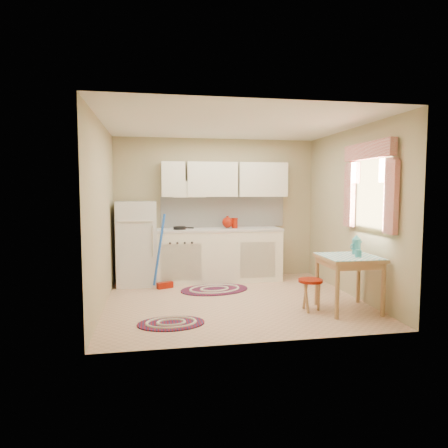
{
  "coord_description": "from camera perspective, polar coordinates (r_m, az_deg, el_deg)",
  "views": [
    {
      "loc": [
        -1.12,
        -5.52,
        1.6
      ],
      "look_at": [
        -0.1,
        0.25,
        1.09
      ],
      "focal_mm": 32.0,
      "sensor_mm": 36.0,
      "label": 1
    }
  ],
  "objects": [
    {
      "name": "red_canister",
      "position": [
        6.99,
        1.53,
        0.05
      ],
      "size": [
        0.11,
        0.11,
        0.16
      ],
      "primitive_type": "cylinder",
      "rotation": [
        0.0,
        0.0,
        0.08
      ],
      "color": "maroon",
      "rests_on": "countertop"
    },
    {
      "name": "table",
      "position": [
        5.57,
        17.36,
        -8.11
      ],
      "size": [
        0.72,
        0.72,
        0.72
      ],
      "primitive_type": "cube",
      "color": "tan",
      "rests_on": "ground"
    },
    {
      "name": "room_shell",
      "position": [
        5.9,
        2.47,
        4.94
      ],
      "size": [
        3.64,
        3.6,
        2.52
      ],
      "color": "tan",
      "rests_on": "ground"
    },
    {
      "name": "rug_center",
      "position": [
        6.44,
        -1.37,
        -9.34
      ],
      "size": [
        1.19,
        0.89,
        0.02
      ],
      "primitive_type": null,
      "rotation": [
        0.0,
        0.0,
        0.15
      ],
      "color": "maroon",
      "rests_on": "ground"
    },
    {
      "name": "broom",
      "position": [
        6.5,
        -8.49,
        -3.92
      ],
      "size": [
        0.3,
        0.22,
        1.2
      ],
      "primitive_type": null,
      "rotation": [
        0.0,
        0.0,
        0.4
      ],
      "color": "blue",
      "rests_on": "ground"
    },
    {
      "name": "rug_left",
      "position": [
        4.93,
        -7.56,
        -13.9
      ],
      "size": [
        0.81,
        0.54,
        0.02
      ],
      "primitive_type": null,
      "rotation": [
        0.0,
        0.0,
        0.01
      ],
      "color": "maroon",
      "rests_on": "ground"
    },
    {
      "name": "coffee_pot",
      "position": [
        5.66,
        18.4,
        -2.78
      ],
      "size": [
        0.17,
        0.15,
        0.28
      ],
      "primitive_type": null,
      "rotation": [
        0.0,
        0.0,
        0.26
      ],
      "color": "teal",
      "rests_on": "table"
    },
    {
      "name": "fridge",
      "position": [
        6.83,
        -12.32,
        -2.7
      ],
      "size": [
        0.65,
        0.6,
        1.4
      ],
      "primitive_type": "cube",
      "color": "silver",
      "rests_on": "ground"
    },
    {
      "name": "stool",
      "position": [
        5.45,
        12.21,
        -9.89
      ],
      "size": [
        0.38,
        0.38,
        0.42
      ],
      "primitive_type": "cylinder",
      "rotation": [
        0.0,
        0.0,
        0.23
      ],
      "color": "maroon",
      "rests_on": "ground"
    },
    {
      "name": "frying_pan",
      "position": [
        6.81,
        -6.37,
        -0.56
      ],
      "size": [
        0.27,
        0.27,
        0.05
      ],
      "primitive_type": "cylinder",
      "rotation": [
        0.0,
        0.0,
        -0.34
      ],
      "color": "black",
      "rests_on": "countertop"
    },
    {
      "name": "red_kettle",
      "position": [
        6.96,
        0.51,
        0.23
      ],
      "size": [
        0.22,
        0.2,
        0.21
      ],
      "primitive_type": null,
      "rotation": [
        0.0,
        0.0,
        -0.08
      ],
      "color": "maroon",
      "rests_on": "countertop"
    },
    {
      "name": "base_cabinets",
      "position": [
        7.0,
        -1.14,
        -4.56
      ],
      "size": [
        2.25,
        0.6,
        0.88
      ],
      "primitive_type": "cube",
      "color": "white",
      "rests_on": "ground"
    },
    {
      "name": "mug",
      "position": [
        5.44,
        18.64,
        -4.05
      ],
      "size": [
        0.11,
        0.11,
        0.1
      ],
      "primitive_type": "cylinder",
      "rotation": [
        0.0,
        0.0,
        0.4
      ],
      "color": "teal",
      "rests_on": "table"
    },
    {
      "name": "countertop",
      "position": [
        6.94,
        -1.15,
        -0.81
      ],
      "size": [
        2.27,
        0.62,
        0.04
      ],
      "primitive_type": "cube",
      "color": "beige",
      "rests_on": "base_cabinets"
    }
  ]
}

